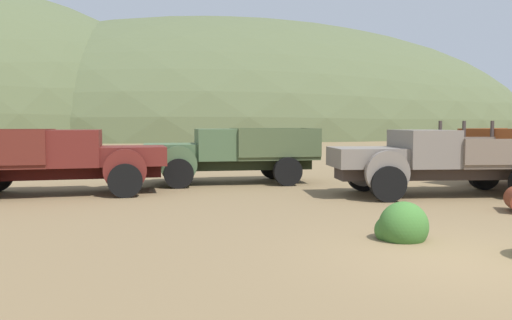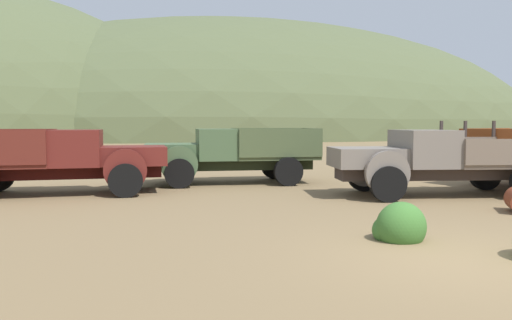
{
  "view_description": "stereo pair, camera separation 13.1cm",
  "coord_description": "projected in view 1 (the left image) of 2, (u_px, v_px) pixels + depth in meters",
  "views": [
    {
      "loc": [
        -5.72,
        -5.94,
        2.06
      ],
      "look_at": [
        -0.46,
        7.3,
        1.05
      ],
      "focal_mm": 35.83,
      "sensor_mm": 36.0,
      "label": 1
    },
    {
      "loc": [
        -5.59,
        -5.99,
        2.06
      ],
      "look_at": [
        -0.46,
        7.3,
        1.05
      ],
      "focal_mm": 35.83,
      "sensor_mm": 36.0,
      "label": 2
    }
  ],
  "objects": [
    {
      "name": "ground_plane",
      "position": [
        461.0,
        260.0,
        7.76
      ],
      "size": [
        300.0,
        300.0,
        0.0
      ],
      "primitive_type": "plane",
      "color": "olive"
    },
    {
      "name": "hill_distant",
      "position": [
        244.0,
        135.0,
        95.14
      ],
      "size": [
        116.03,
        77.26,
        40.28
      ],
      "primitive_type": "ellipsoid",
      "color": "#56603D",
      "rests_on": "ground"
    },
    {
      "name": "truck_oxblood",
      "position": [
        71.0,
        160.0,
        14.93
      ],
      "size": [
        6.46,
        3.09,
        1.91
      ],
      "rotation": [
        0.0,
        0.0,
        -0.13
      ],
      "color": "black",
      "rests_on": "ground"
    },
    {
      "name": "truck_weathered_green",
      "position": [
        219.0,
        154.0,
        17.65
      ],
      "size": [
        6.17,
        3.35,
        1.91
      ],
      "rotation": [
        0.0,
        0.0,
        2.95
      ],
      "color": "#232B1B",
      "rests_on": "ground"
    },
    {
      "name": "truck_primer_gray",
      "position": [
        426.0,
        161.0,
        14.69
      ],
      "size": [
        6.69,
        3.87,
        2.16
      ],
      "rotation": [
        0.0,
        0.0,
        2.85
      ],
      "color": "#3D322D",
      "rests_on": "ground"
    },
    {
      "name": "bush_front_right",
      "position": [
        400.0,
        228.0,
        9.12
      ],
      "size": [
        0.91,
        0.87,
        0.89
      ],
      "color": "#3D702D",
      "rests_on": "ground"
    },
    {
      "name": "bush_lone_scrub",
      "position": [
        351.0,
        167.0,
        22.56
      ],
      "size": [
        0.92,
        0.76,
        0.67
      ],
      "color": "#4C8438",
      "rests_on": "ground"
    }
  ]
}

